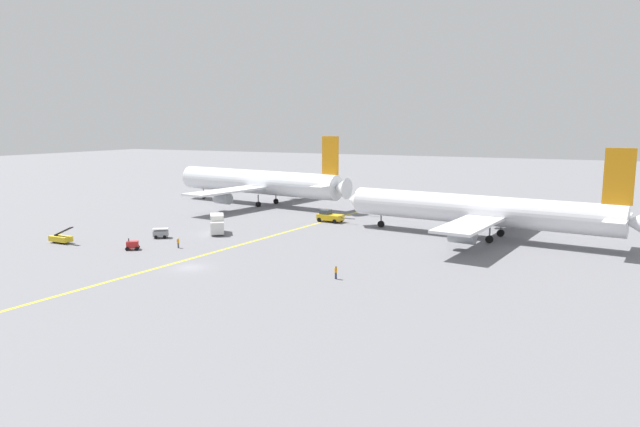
# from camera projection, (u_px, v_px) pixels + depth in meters

# --- Properties ---
(ground_plane) EXTENTS (600.00, 600.00, 0.00)m
(ground_plane) POSITION_uv_depth(u_px,v_px,m) (190.00, 267.00, 80.70)
(ground_plane) COLOR slate
(taxiway_stripe) EXTENTS (11.26, 119.56, 0.01)m
(taxiway_stripe) POSITION_uv_depth(u_px,v_px,m) (216.00, 252.00, 90.81)
(taxiway_stripe) COLOR yellow
(taxiway_stripe) RESTS_ON ground
(airliner_at_gate_left) EXTENTS (54.30, 48.86, 17.49)m
(airliner_at_gate_left) POSITION_uv_depth(u_px,v_px,m) (258.00, 182.00, 143.91)
(airliner_at_gate_left) COLOR white
(airliner_at_gate_left) RESTS_ON ground
(airliner_being_pushed) EXTENTS (53.26, 41.77, 16.52)m
(airliner_being_pushed) POSITION_uv_depth(u_px,v_px,m) (480.00, 211.00, 101.00)
(airliner_being_pushed) COLOR silver
(airliner_being_pushed) RESTS_ON ground
(pushback_tug) EXTENTS (8.54, 3.62, 2.78)m
(pushback_tug) POSITION_uv_depth(u_px,v_px,m) (330.00, 216.00, 118.56)
(pushback_tug) COLOR gold
(pushback_tug) RESTS_ON ground
(gse_baggage_cart_trailing) EXTENTS (3.14, 2.85, 1.71)m
(gse_baggage_cart_trailing) POSITION_uv_depth(u_px,v_px,m) (161.00, 233.00, 101.70)
(gse_baggage_cart_trailing) COLOR gray
(gse_baggage_cart_trailing) RESTS_ON ground
(gse_gpu_cart_small) EXTENTS (2.64, 2.53, 1.90)m
(gse_gpu_cart_small) POSITION_uv_depth(u_px,v_px,m) (132.00, 245.00, 92.08)
(gse_gpu_cart_small) COLOR red
(gse_gpu_cart_small) RESTS_ON ground
(gse_belt_loader_portside) EXTENTS (4.92, 1.82, 3.02)m
(gse_belt_loader_portside) POSITION_uv_depth(u_px,v_px,m) (61.00, 238.00, 97.36)
(gse_belt_loader_portside) COLOR gold
(gse_belt_loader_portside) RESTS_ON ground
(gse_catering_truck_tall) EXTENTS (5.42, 6.12, 3.50)m
(gse_catering_truck_tall) POSITION_uv_depth(u_px,v_px,m) (217.00, 224.00, 105.71)
(gse_catering_truck_tall) COLOR silver
(gse_catering_truck_tall) RESTS_ON ground
(ground_crew_wing_walker_right) EXTENTS (0.36, 0.50, 1.71)m
(ground_crew_wing_walker_right) POSITION_uv_depth(u_px,v_px,m) (178.00, 243.00, 93.39)
(ground_crew_wing_walker_right) COLOR #4C4C51
(ground_crew_wing_walker_right) RESTS_ON ground
(ground_crew_ramp_agent_by_cones) EXTENTS (0.36, 0.50, 1.73)m
(ground_crew_ramp_agent_by_cones) POSITION_uv_depth(u_px,v_px,m) (336.00, 272.00, 74.60)
(ground_crew_ramp_agent_by_cones) COLOR #2D3351
(ground_crew_ramp_agent_by_cones) RESTS_ON ground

